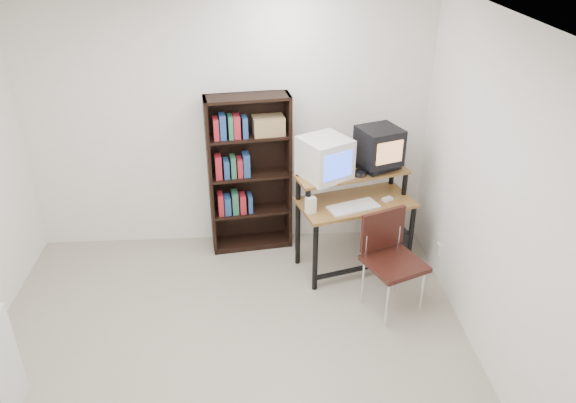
{
  "coord_description": "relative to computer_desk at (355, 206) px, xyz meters",
  "views": [
    {
      "loc": [
        0.25,
        -3.26,
        3.24
      ],
      "look_at": [
        0.54,
        1.1,
        0.9
      ],
      "focal_mm": 35.0,
      "sensor_mm": 36.0,
      "label": 1
    }
  ],
  "objects": [
    {
      "name": "floor",
      "position": [
        -1.2,
        -1.38,
        -0.68
      ],
      "size": [
        4.0,
        4.0,
        0.01
      ],
      "primitive_type": "cube",
      "color": "#ACA38F",
      "rests_on": "ground"
    },
    {
      "name": "keyboard",
      "position": [
        -0.04,
        -0.15,
        0.06
      ],
      "size": [
        0.51,
        0.36,
        0.03
      ],
      "primitive_type": "cube",
      "rotation": [
        0.0,
        0.0,
        0.35
      ],
      "color": "silver",
      "rests_on": "computer_desk"
    },
    {
      "name": "back_wall",
      "position": [
        -1.2,
        0.62,
        0.63
      ],
      "size": [
        4.0,
        0.01,
        2.6
      ],
      "primitive_type": "cube",
      "color": "white",
      "rests_on": "floor"
    },
    {
      "name": "computer_desk",
      "position": [
        0.0,
        0.0,
        0.0
      ],
      "size": [
        1.18,
        0.81,
        0.98
      ],
      "rotation": [
        0.0,
        0.0,
        0.27
      ],
      "color": "brown",
      "rests_on": "floor"
    },
    {
      "name": "vcr",
      "position": [
        0.24,
        0.18,
        0.34
      ],
      "size": [
        0.44,
        0.4,
        0.08
      ],
      "primitive_type": "cube",
      "rotation": [
        0.0,
        0.0,
        0.5
      ],
      "color": "black",
      "rests_on": "computer_desk"
    },
    {
      "name": "desk_speaker",
      "position": [
        -0.45,
        -0.2,
        0.13
      ],
      "size": [
        0.1,
        0.1,
        0.17
      ],
      "primitive_type": "cube",
      "rotation": [
        0.0,
        0.0,
        0.42
      ],
      "color": "silver",
      "rests_on": "computer_desk"
    },
    {
      "name": "bookshelf",
      "position": [
        -1.0,
        0.47,
        0.17
      ],
      "size": [
        0.85,
        0.38,
        1.64
      ],
      "rotation": [
        0.0,
        0.0,
        0.13
      ],
      "color": "black",
      "rests_on": "floor"
    },
    {
      "name": "right_wall",
      "position": [
        0.8,
        -1.38,
        0.63
      ],
      "size": [
        0.01,
        4.0,
        2.6
      ],
      "primitive_type": "cube",
      "color": "white",
      "rests_on": "floor"
    },
    {
      "name": "mouse",
      "position": [
        0.31,
        -0.02,
        0.07
      ],
      "size": [
        0.12,
        0.1,
        0.03
      ],
      "primitive_type": "cube",
      "rotation": [
        0.0,
        0.0,
        0.51
      ],
      "color": "white",
      "rests_on": "mousepad"
    },
    {
      "name": "ceiling",
      "position": [
        -1.2,
        -1.38,
        1.93
      ],
      "size": [
        4.0,
        4.0,
        0.01
      ],
      "primitive_type": "cube",
      "color": "white",
      "rests_on": "back_wall"
    },
    {
      "name": "cd_spindle",
      "position": [
        0.03,
        0.03,
        0.32
      ],
      "size": [
        0.14,
        0.14,
        0.05
      ],
      "primitive_type": "cylinder",
      "rotation": [
        0.0,
        0.0,
        0.15
      ],
      "color": "#26262B",
      "rests_on": "computer_desk"
    },
    {
      "name": "crt_monitor",
      "position": [
        -0.3,
        0.04,
        0.49
      ],
      "size": [
        0.55,
        0.55,
        0.38
      ],
      "rotation": [
        0.0,
        0.0,
        0.51
      ],
      "color": "silver",
      "rests_on": "computer_desk"
    },
    {
      "name": "mousepad",
      "position": [
        0.29,
        -0.01,
        0.05
      ],
      "size": [
        0.28,
        0.26,
        0.01
      ],
      "primitive_type": "cube",
      "rotation": [
        0.0,
        0.0,
        0.44
      ],
      "color": "black",
      "rests_on": "computer_desk"
    },
    {
      "name": "pc_tower",
      "position": [
        0.38,
        0.07,
        -0.46
      ],
      "size": [
        0.33,
        0.49,
        0.42
      ],
      "primitive_type": "cube",
      "rotation": [
        0.0,
        0.0,
        0.31
      ],
      "color": "black",
      "rests_on": "floor"
    },
    {
      "name": "wall_outlet",
      "position": [
        0.79,
        -0.23,
        -0.37
      ],
      "size": [
        0.02,
        0.08,
        0.12
      ],
      "primitive_type": "cube",
      "color": "beige",
      "rests_on": "right_wall"
    },
    {
      "name": "school_chair",
      "position": [
        0.2,
        -0.64,
        -0.11
      ],
      "size": [
        0.59,
        0.59,
        0.91
      ],
      "rotation": [
        0.0,
        0.0,
        0.4
      ],
      "color": "black",
      "rests_on": "floor"
    },
    {
      "name": "crt_tv",
      "position": [
        0.23,
        0.16,
        0.55
      ],
      "size": [
        0.46,
        0.46,
        0.34
      ],
      "rotation": [
        0.0,
        0.0,
        0.35
      ],
      "color": "black",
      "rests_on": "vcr"
    }
  ]
}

